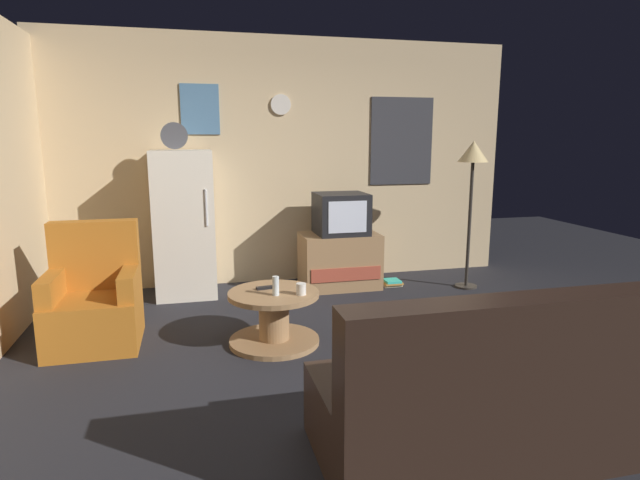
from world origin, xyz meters
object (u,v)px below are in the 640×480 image
standing_lamp (473,163)px  wine_glass (276,286)px  tv_stand (340,261)px  coffee_table (274,318)px  couch (486,399)px  crt_tv (341,214)px  remote_control (266,288)px  book_stack (392,283)px  fridge (184,223)px  mug_ceramic_white (301,289)px  armchair (95,302)px

standing_lamp → wine_glass: size_ratio=10.60×
tv_stand → coffee_table: 1.72m
tv_stand → coffee_table: (-0.95, -1.43, -0.08)m
coffee_table → couch: (0.82, -1.75, 0.10)m
crt_tv → coffee_table: bearing=-123.9°
coffee_table → wine_glass: (0.00, -0.10, 0.29)m
remote_control → book_stack: size_ratio=0.72×
fridge → remote_control: 1.63m
tv_stand → remote_control: tv_stand is taller
coffee_table → remote_control: (-0.05, 0.09, 0.23)m
standing_lamp → book_stack: size_ratio=7.66×
crt_tv → remote_control: crt_tv is taller
fridge → standing_lamp: 3.08m
fridge → standing_lamp: fridge is taller
wine_glass → remote_control: bearing=105.9°
coffee_table → mug_ceramic_white: bearing=-33.7°
mug_ceramic_white → armchair: size_ratio=0.09×
crt_tv → coffee_table: size_ratio=0.75×
tv_stand → couch: bearing=-92.3°
standing_lamp → book_stack: standing_lamp is taller
coffee_table → tv_stand: bearing=56.4°
armchair → fridge: bearing=59.6°
tv_stand → armchair: armchair is taller
crt_tv → wine_glass: size_ratio=3.60×
coffee_table → standing_lamp: bearing=25.2°
mug_ceramic_white → couch: 1.74m
crt_tv → armchair: 2.62m
standing_lamp → couch: 3.37m
mug_ceramic_white → armchair: 1.66m
armchair → book_stack: (2.91, 0.96, -0.30)m
coffee_table → remote_control: bearing=120.5°
coffee_table → book_stack: (1.53, 1.33, -0.18)m
remote_control → armchair: (-1.33, 0.28, -0.10)m
standing_lamp → book_stack: (-0.78, 0.24, -1.32)m
couch → wine_glass: bearing=116.4°
mug_ceramic_white → armchair: armchair is taller
fridge → crt_tv: 1.65m
tv_stand → remote_control: 1.68m
fridge → standing_lamp: bearing=-8.9°
standing_lamp → crt_tv: bearing=165.8°
coffee_table → wine_glass: size_ratio=4.80×
crt_tv → book_stack: 0.97m
tv_stand → wine_glass: (-0.95, -1.53, 0.21)m
standing_lamp → couch: (-1.49, -2.83, -1.05)m
standing_lamp → coffee_table: 2.79m
crt_tv → remote_control: 1.72m
wine_glass → book_stack: bearing=43.0°
fridge → armchair: bearing=-120.4°
armchair → couch: (2.20, -2.11, -0.03)m
fridge → book_stack: size_ratio=8.52×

